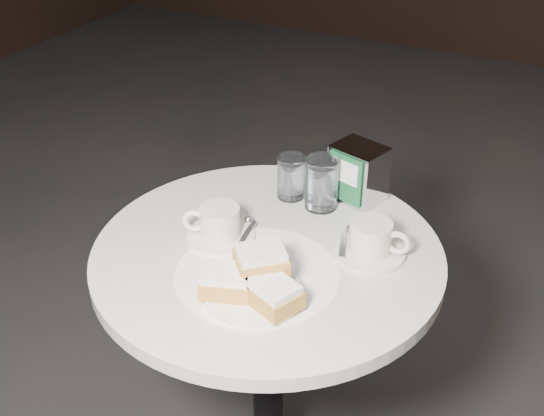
{
  "coord_description": "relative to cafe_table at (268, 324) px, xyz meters",
  "views": [
    {
      "loc": [
        0.5,
        -0.98,
        1.53
      ],
      "look_at": [
        0.0,
        0.02,
        0.83
      ],
      "focal_mm": 45.0,
      "sensor_mm": 36.0,
      "label": 1
    }
  ],
  "objects": [
    {
      "name": "water_glass_left",
      "position": [
        -0.05,
        0.21,
        0.25
      ],
      "size": [
        0.08,
        0.08,
        0.1
      ],
      "rotation": [
        0.0,
        0.0,
        -0.43
      ],
      "color": "white",
      "rests_on": "cafe_table"
    },
    {
      "name": "coffee_cup_left",
      "position": [
        -0.1,
        -0.01,
        0.23
      ],
      "size": [
        0.18,
        0.18,
        0.07
      ],
      "rotation": [
        0.0,
        0.0,
        0.41
      ],
      "color": "white",
      "rests_on": "cafe_table"
    },
    {
      "name": "beignet_plate",
      "position": [
        0.05,
        -0.15,
        0.23
      ],
      "size": [
        0.2,
        0.18,
        0.09
      ],
      "rotation": [
        0.0,
        0.0,
        0.02
      ],
      "color": "white",
      "rests_on": "cafe_table"
    },
    {
      "name": "sugar_spill",
      "position": [
        0.02,
        -0.08,
        0.2
      ],
      "size": [
        0.41,
        0.41,
        0.0
      ],
      "primitive_type": "cylinder",
      "rotation": [
        0.0,
        0.0,
        -0.43
      ],
      "color": "white",
      "rests_on": "cafe_table"
    },
    {
      "name": "napkin_dispenser",
      "position": [
        0.09,
        0.26,
        0.26
      ],
      "size": [
        0.13,
        0.12,
        0.13
      ],
      "rotation": [
        0.0,
        0.0,
        -0.3
      ],
      "color": "silver",
      "rests_on": "cafe_table"
    },
    {
      "name": "cafe_table",
      "position": [
        0.0,
        0.0,
        0.0
      ],
      "size": [
        0.7,
        0.7,
        0.74
      ],
      "color": "black",
      "rests_on": "ground"
    },
    {
      "name": "water_glass_right",
      "position": [
        0.03,
        0.2,
        0.25
      ],
      "size": [
        0.08,
        0.08,
        0.12
      ],
      "rotation": [
        0.0,
        0.0,
        0.06
      ],
      "color": "white",
      "rests_on": "cafe_table"
    },
    {
      "name": "coffee_cup_right",
      "position": [
        0.19,
        0.07,
        0.23
      ],
      "size": [
        0.15,
        0.15,
        0.07
      ],
      "rotation": [
        0.0,
        0.0,
        0.06
      ],
      "color": "silver",
      "rests_on": "cafe_table"
    }
  ]
}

